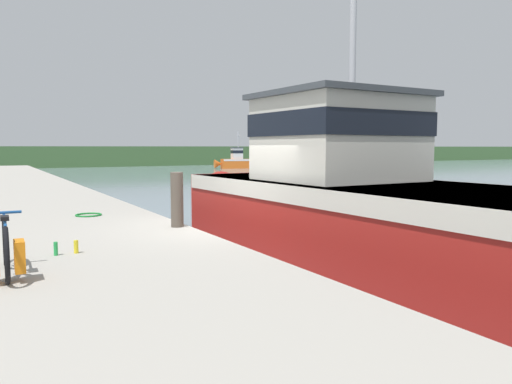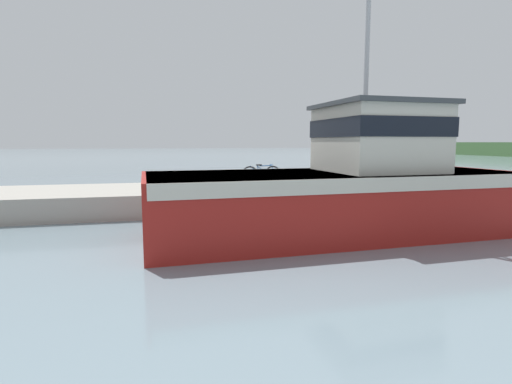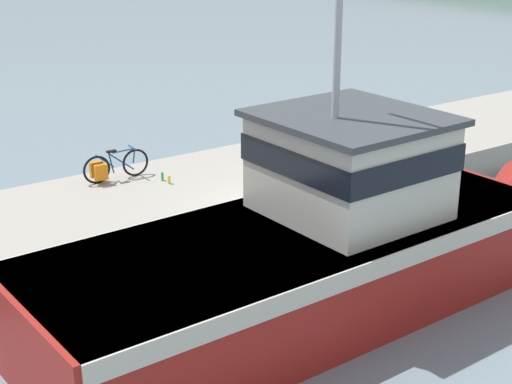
{
  "view_description": "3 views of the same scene",
  "coord_description": "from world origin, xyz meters",
  "px_view_note": "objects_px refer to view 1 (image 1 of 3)",
  "views": [
    {
      "loc": [
        -4.4,
        -9.45,
        2.46
      ],
      "look_at": [
        -0.22,
        -1.9,
        1.68
      ],
      "focal_mm": 35.0,
      "sensor_mm": 36.0,
      "label": 1
    },
    {
      "loc": [
        12.75,
        -6.67,
        2.55
      ],
      "look_at": [
        0.96,
        -3.83,
        1.04
      ],
      "focal_mm": 28.0,
      "sensor_mm": 36.0,
      "label": 2
    },
    {
      "loc": [
        12.86,
        -10.01,
        7.17
      ],
      "look_at": [
        0.45,
        -1.36,
        1.66
      ],
      "focal_mm": 55.0,
      "sensor_mm": 36.0,
      "label": 3
    }
  ],
  "objects_px": {
    "boat_blue_far": "(239,161)",
    "mooring_post": "(177,200)",
    "fishing_boat_main": "(361,201)",
    "water_bottle_on_curb": "(76,247)",
    "water_bottle_by_bike": "(56,249)",
    "bicycle_touring": "(6,249)"
  },
  "relations": [
    {
      "from": "mooring_post",
      "to": "boat_blue_far",
      "type": "bearing_deg",
      "value": 61.46
    },
    {
      "from": "mooring_post",
      "to": "water_bottle_by_bike",
      "type": "relative_size",
      "value": 5.4
    },
    {
      "from": "mooring_post",
      "to": "water_bottle_on_curb",
      "type": "relative_size",
      "value": 5.56
    },
    {
      "from": "bicycle_touring",
      "to": "mooring_post",
      "type": "xyz_separation_m",
      "value": [
        3.27,
        2.75,
        0.21
      ]
    },
    {
      "from": "boat_blue_far",
      "to": "water_bottle_on_curb",
      "type": "distance_m",
      "value": 50.35
    },
    {
      "from": "boat_blue_far",
      "to": "bicycle_touring",
      "type": "relative_size",
      "value": 3.31
    },
    {
      "from": "bicycle_touring",
      "to": "mooring_post",
      "type": "bearing_deg",
      "value": 41.25
    },
    {
      "from": "fishing_boat_main",
      "to": "water_bottle_on_curb",
      "type": "height_order",
      "value": "fishing_boat_main"
    },
    {
      "from": "fishing_boat_main",
      "to": "boat_blue_far",
      "type": "relative_size",
      "value": 2.13
    },
    {
      "from": "boat_blue_far",
      "to": "mooring_post",
      "type": "height_order",
      "value": "boat_blue_far"
    },
    {
      "from": "water_bottle_by_bike",
      "to": "water_bottle_on_curb",
      "type": "height_order",
      "value": "water_bottle_by_bike"
    },
    {
      "from": "water_bottle_on_curb",
      "to": "fishing_boat_main",
      "type": "bearing_deg",
      "value": 0.04
    },
    {
      "from": "mooring_post",
      "to": "water_bottle_by_bike",
      "type": "height_order",
      "value": "mooring_post"
    },
    {
      "from": "boat_blue_far",
      "to": "mooring_post",
      "type": "distance_m",
      "value": 47.77
    },
    {
      "from": "boat_blue_far",
      "to": "water_bottle_by_bike",
      "type": "distance_m",
      "value": 50.52
    },
    {
      "from": "boat_blue_far",
      "to": "bicycle_touring",
      "type": "height_order",
      "value": "boat_blue_far"
    },
    {
      "from": "water_bottle_by_bike",
      "to": "water_bottle_on_curb",
      "type": "relative_size",
      "value": 1.03
    },
    {
      "from": "fishing_boat_main",
      "to": "water_bottle_on_curb",
      "type": "distance_m",
      "value": 5.72
    },
    {
      "from": "fishing_boat_main",
      "to": "water_bottle_on_curb",
      "type": "relative_size",
      "value": 60.12
    },
    {
      "from": "boat_blue_far",
      "to": "water_bottle_by_bike",
      "type": "relative_size",
      "value": 27.49
    },
    {
      "from": "water_bottle_on_curb",
      "to": "bicycle_touring",
      "type": "bearing_deg",
      "value": -133.47
    },
    {
      "from": "water_bottle_by_bike",
      "to": "boat_blue_far",
      "type": "bearing_deg",
      "value": 59.83
    }
  ]
}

